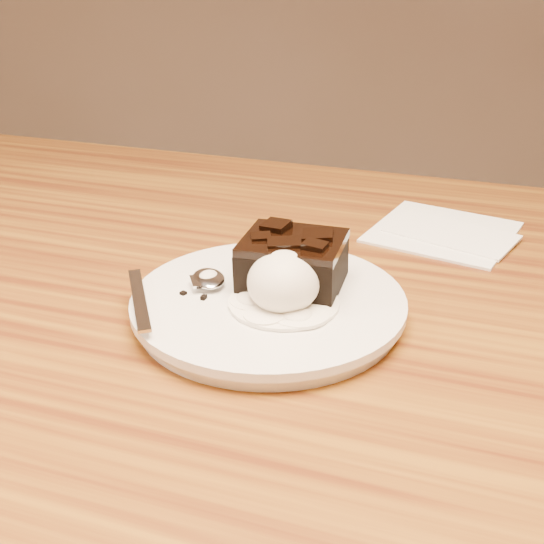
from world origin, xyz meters
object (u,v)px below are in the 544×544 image
(brownie, at_px, (293,265))
(spoon, at_px, (209,280))
(napkin, at_px, (443,231))
(plate, at_px, (268,306))
(ice_cream_scoop, at_px, (284,282))

(brownie, relative_size, spoon, 0.52)
(spoon, relative_size, napkin, 1.14)
(brownie, xyz_separation_m, napkin, (0.11, 0.22, -0.04))
(brownie, distance_m, spoon, 0.08)
(brownie, bearing_deg, plate, -117.02)
(plate, bearing_deg, brownie, 62.98)
(spoon, height_order, napkin, spoon)
(plate, xyz_separation_m, ice_cream_scoop, (0.02, -0.01, 0.03))
(spoon, bearing_deg, brownie, -15.47)
(ice_cream_scoop, bearing_deg, napkin, 67.16)
(ice_cream_scoop, distance_m, spoon, 0.08)
(ice_cream_scoop, bearing_deg, brownie, 95.53)
(plate, xyz_separation_m, brownie, (0.01, 0.03, 0.03))
(plate, distance_m, napkin, 0.28)
(plate, bearing_deg, ice_cream_scoop, -29.66)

